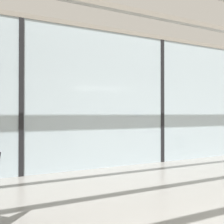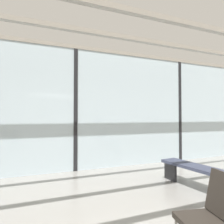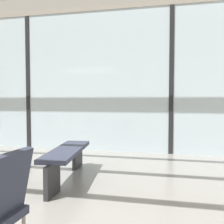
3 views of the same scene
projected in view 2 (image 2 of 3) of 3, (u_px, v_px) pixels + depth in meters
The scene contains 6 objects.
glass_curtain_wall at pixel (75, 109), 5.33m from camera, with size 14.00×0.08×3.28m, color silver.
window_mullion_1 at pixel (75, 109), 5.33m from camera, with size 0.10×0.12×3.28m, color black.
window_mullion_2 at pixel (179, 111), 6.63m from camera, with size 0.10×0.12×3.28m, color black.
parked_airplane at pixel (54, 104), 10.97m from camera, with size 10.86×4.34×4.34m.
lounge_chair_3 at pixel (215, 213), 1.93m from camera, with size 0.61×0.58×0.87m.
waiting_bench at pixel (195, 171), 3.93m from camera, with size 0.57×1.69×0.47m.
Camera 2 is at (-1.07, -0.11, 1.44)m, focal length 31.73 mm.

